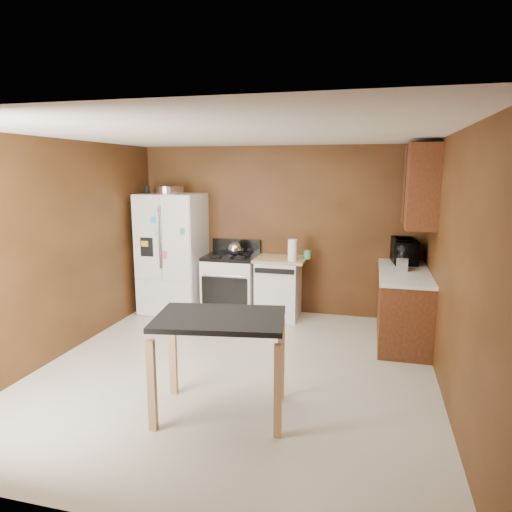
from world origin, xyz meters
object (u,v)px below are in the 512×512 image
at_px(toaster, 403,263).
at_px(dishwasher, 279,287).
at_px(roasting_pan, 169,190).
at_px(gas_range, 231,284).
at_px(microwave, 404,252).
at_px(paper_towel, 292,250).
at_px(green_canister, 307,255).
at_px(kettle, 235,249).
at_px(refrigerator, 173,253).
at_px(island, 220,333).
at_px(pen_cup, 147,190).

xyz_separation_m(toaster, dishwasher, (-1.69, 0.44, -0.53)).
xyz_separation_m(roasting_pan, gas_range, (0.95, 0.03, -1.39)).
bearing_deg(gas_range, toaster, -9.73).
distance_m(toaster, microwave, 0.48).
height_order(paper_towel, microwave, microwave).
bearing_deg(green_canister, microwave, -0.26).
bearing_deg(dishwasher, roasting_pan, -178.25).
distance_m(kettle, dishwasher, 0.86).
height_order(microwave, refrigerator, refrigerator).
height_order(green_canister, toaster, toaster).
height_order(kettle, toaster, kettle).
relative_size(refrigerator, island, 1.49).
height_order(pen_cup, microwave, pen_cup).
bearing_deg(toaster, refrigerator, -178.72).
height_order(kettle, green_canister, kettle).
relative_size(roasting_pan, green_canister, 3.64).
bearing_deg(kettle, roasting_pan, 179.60).
xyz_separation_m(pen_cup, microwave, (3.72, 0.18, -0.81)).
xyz_separation_m(microwave, island, (-1.68, -2.85, -0.29)).
height_order(roasting_pan, kettle, roasting_pan).
xyz_separation_m(pen_cup, gas_range, (1.26, 0.12, -1.40)).
bearing_deg(toaster, pen_cup, -177.25).
height_order(paper_towel, gas_range, paper_towel).
height_order(roasting_pan, paper_towel, roasting_pan).
bearing_deg(paper_towel, island, -93.66).
bearing_deg(roasting_pan, pen_cup, -163.76).
xyz_separation_m(green_canister, gas_range, (-1.13, -0.06, -0.49)).
xyz_separation_m(paper_towel, gas_range, (-0.95, 0.13, -0.58)).
distance_m(pen_cup, kettle, 1.58).
relative_size(roasting_pan, toaster, 1.91).
xyz_separation_m(roasting_pan, refrigerator, (0.04, -0.03, -0.95)).
bearing_deg(dishwasher, kettle, -174.90).
height_order(refrigerator, island, refrigerator).
bearing_deg(island, refrigerator, 121.71).
xyz_separation_m(toaster, island, (-1.64, -2.37, -0.23)).
relative_size(pen_cup, green_canister, 0.95).
relative_size(kettle, toaster, 0.89).
bearing_deg(toaster, gas_range, 177.61).
xyz_separation_m(toaster, microwave, (0.04, 0.47, 0.07)).
bearing_deg(gas_range, microwave, 1.36).
relative_size(roasting_pan, island, 0.37).
bearing_deg(dishwasher, refrigerator, -177.02).
relative_size(microwave, gas_range, 0.50).
relative_size(microwave, refrigerator, 0.30).
distance_m(green_canister, refrigerator, 2.04).
relative_size(paper_towel, gas_range, 0.27).
height_order(paper_towel, island, paper_towel).
xyz_separation_m(paper_towel, island, (-0.17, -2.66, -0.28)).
xyz_separation_m(microwave, refrigerator, (-3.37, -0.12, -0.15)).
bearing_deg(island, kettle, 104.39).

